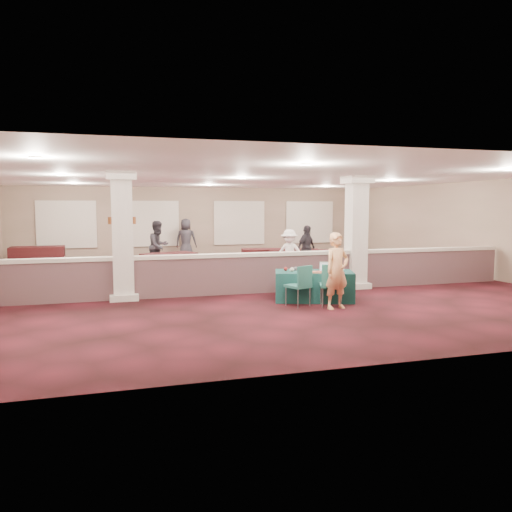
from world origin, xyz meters
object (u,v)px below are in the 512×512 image
object	(u,v)px
far_table_back_center	(265,258)
far_table_front_center	(169,264)
far_table_back_right	(321,259)
woman	(337,271)
near_table	(314,286)
far_table_front_right	(294,259)
far_table_back_left	(38,257)
conf_chair_main	(331,281)
attendee_b	(289,253)
far_table_front_left	(44,280)
attendee_c	(306,248)
attendee_d	(186,240)
attendee_a	(159,246)
conf_chair_side	(301,282)

from	to	relation	value
far_table_back_center	far_table_front_center	bearing A→B (deg)	-164.46
far_table_back_right	woman	bearing A→B (deg)	-111.25
near_table	woman	size ratio (longest dim) A/B	1.09
woman	far_table_front_right	world-z (taller)	woman
far_table_back_left	far_table_front_right	bearing A→B (deg)	-20.58
conf_chair_main	far_table_front_right	size ratio (longest dim) A/B	0.55
far_table_back_center	attendee_b	world-z (taller)	attendee_b
conf_chair_main	far_table_back_left	bearing A→B (deg)	144.97
far_table_front_left	attendee_b	world-z (taller)	attendee_b
far_table_front_right	attendee_c	distance (m)	0.88
far_table_back_right	attendee_c	bearing A→B (deg)	-136.74
far_table_back_left	far_table_back_center	xyz separation A→B (m)	(8.50, -2.43, -0.05)
far_table_front_right	far_table_back_center	xyz separation A→B (m)	(-0.82, 1.07, -0.02)
far_table_back_right	attendee_c	distance (m)	1.43
far_table_front_left	attendee_d	bearing A→B (deg)	53.63
conf_chair_main	far_table_back_center	distance (m)	7.97
attendee_d	far_table_back_left	bearing A→B (deg)	24.41
far_table_back_right	attendee_a	distance (m)	6.16
far_table_front_center	far_table_back_left	distance (m)	5.84
far_table_back_left	far_table_back_right	size ratio (longest dim) A/B	1.19
far_table_front_right	attendee_c	bearing A→B (deg)	-74.61
far_table_back_left	far_table_back_right	world-z (taller)	far_table_back_left
conf_chair_main	conf_chair_side	xyz separation A→B (m)	(-0.66, 0.27, -0.03)
conf_chair_side	far_table_front_center	world-z (taller)	conf_chair_side
far_table_front_right	attendee_d	bearing A→B (deg)	130.76
conf_chair_side	far_table_front_center	xyz separation A→B (m)	(-2.30, 6.59, -0.21)
attendee_c	far_table_front_right	bearing A→B (deg)	72.92
far_table_back_left	attendee_a	distance (m)	5.10
attendee_a	attendee_c	world-z (taller)	attendee_a
woman	far_table_front_center	xyz separation A→B (m)	(-3.00, 7.07, -0.51)
far_table_front_left	attendee_d	size ratio (longest dim) A/B	0.88
far_table_front_center	attendee_d	world-z (taller)	attendee_d
attendee_d	conf_chair_main	bearing A→B (deg)	118.75
far_table_front_left	far_table_back_left	world-z (taller)	far_table_back_left
far_table_front_center	attendee_a	distance (m)	1.17
conf_chair_main	attendee_b	world-z (taller)	attendee_b
conf_chair_main	far_table_back_right	size ratio (longest dim) A/B	0.61
far_table_front_right	attendee_a	bearing A→B (deg)	168.49
conf_chair_main	attendee_c	xyz separation A→B (m)	(1.88, 6.14, 0.24)
attendee_a	attendee_b	xyz separation A→B (m)	(4.12, -2.62, -0.13)
conf_chair_side	far_table_back_right	world-z (taller)	conf_chair_side
conf_chair_side	attendee_b	xyz separation A→B (m)	(1.56, 4.97, 0.21)
far_table_front_right	far_table_back_right	distance (m)	1.19
far_table_back_center	attendee_d	distance (m)	3.98
far_table_front_right	attendee_c	world-z (taller)	attendee_c
near_table	far_table_front_left	size ratio (longest dim) A/B	1.19
woman	attendee_c	bearing A→B (deg)	59.18
near_table	woman	bearing A→B (deg)	-65.69
far_table_front_left	attendee_b	size ratio (longest dim) A/B	1.02
far_table_front_left	woman	bearing A→B (deg)	-33.00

